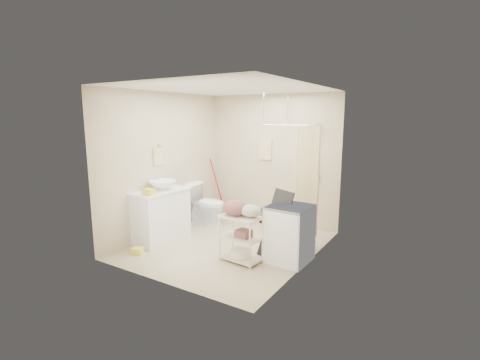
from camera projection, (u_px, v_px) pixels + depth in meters
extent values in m
plane|color=tan|center=(229.00, 245.00, 5.93)|extent=(3.20, 3.20, 0.00)
cube|color=silver|center=(228.00, 88.00, 5.46)|extent=(2.80, 3.20, 0.04)
cube|color=#C2B596|center=(272.00, 160.00, 7.03)|extent=(2.80, 0.04, 2.60)
cube|color=#C2B596|center=(158.00, 186.00, 4.36)|extent=(2.80, 0.04, 2.60)
cube|color=#C2B596|center=(166.00, 164.00, 6.43)|extent=(0.04, 3.20, 2.60)
cube|color=#C2B596|center=(310.00, 177.00, 4.97)|extent=(0.04, 3.20, 2.60)
cube|color=silver|center=(160.00, 215.00, 6.10)|extent=(0.62, 1.05, 0.90)
imported|color=white|center=(163.00, 185.00, 6.04)|extent=(0.55, 0.55, 0.17)
cube|color=gold|center=(149.00, 192.00, 5.64)|extent=(0.19, 0.15, 0.10)
cube|color=#E9E04B|center=(137.00, 250.00, 5.54)|extent=(0.31, 0.27, 0.14)
imported|color=white|center=(206.00, 204.00, 7.02)|extent=(0.84, 0.51, 0.84)
imported|color=#9B502E|center=(261.00, 215.00, 7.14)|extent=(0.17, 0.12, 0.32)
imported|color=brown|center=(279.00, 217.00, 6.99)|extent=(0.21, 0.19, 0.34)
cube|color=beige|center=(265.00, 149.00, 7.06)|extent=(0.28, 0.03, 0.42)
imported|color=white|center=(299.00, 155.00, 6.62)|extent=(0.11, 0.11, 0.25)
imported|color=#36489D|center=(306.00, 157.00, 6.55)|extent=(0.07, 0.07, 0.16)
cube|color=white|center=(290.00, 233.00, 5.21)|extent=(0.61, 0.63, 0.86)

